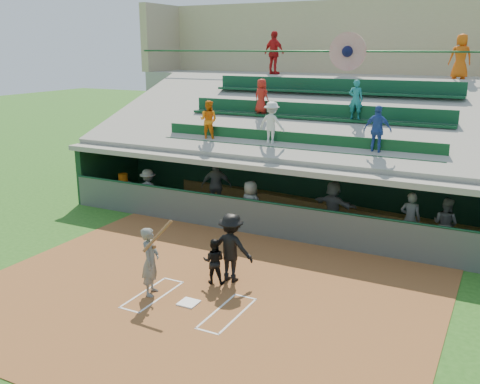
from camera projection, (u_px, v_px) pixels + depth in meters
The scene contains 21 objects.
ground at pixel (189, 304), 12.41m from camera, with size 100.00×100.00×0.00m, color #235618.
dirt_slab at pixel (200, 295), 12.84m from camera, with size 11.00×9.00×0.02m, color brown.
home_plate at pixel (189, 303), 12.41m from camera, with size 0.43×0.43×0.03m, color white.
batters_box_chalk at pixel (189, 303), 12.41m from camera, with size 2.65×1.85×0.01m.
dugout_floor at pixel (295, 222), 18.20m from camera, with size 16.00×3.50×0.04m, color #98978A.
concourse_slab at pixel (353, 129), 23.39m from camera, with size 20.00×3.00×4.60m, color gray.
grandstand at pixel (332, 140), 20.84m from camera, with size 20.40×10.40×7.80m.
batter_at_plate at pixel (151, 261), 12.68m from camera, with size 0.92×0.77×1.95m.
catcher at pixel (214, 261), 13.36m from camera, with size 0.57×0.44×1.16m, color black.
home_umpire at pixel (231, 248), 13.42m from camera, with size 1.14×0.66×1.77m, color black.
dugout_bench at pixel (312, 207), 19.02m from camera, with size 15.78×0.47×0.47m, color olive.
white_table at pixel (124, 192), 20.44m from camera, with size 0.82×0.62×0.72m, color white.
water_cooler at pixel (123, 178), 20.35m from camera, with size 0.35×0.35×0.35m, color orange.
dugout_player_a at pixel (148, 191), 19.06m from camera, with size 1.00×0.58×1.56m, color #51534F.
dugout_player_b at pixel (216, 186), 19.15m from camera, with size 1.08×0.45×1.85m, color #5B5E59.
dugout_player_c at pixel (250, 206), 17.15m from camera, with size 0.79×0.52×1.62m, color #555752.
dugout_player_d at pixel (333, 206), 17.04m from camera, with size 1.53×0.49×1.65m, color #5F625C.
dugout_player_e at pixel (410, 219), 15.80m from camera, with size 0.60×0.39×1.64m, color #5E605B.
dugout_player_f at pixel (445, 224), 15.46m from camera, with size 0.76×0.59×1.56m, color #535550.
concourse_staff_a at pixel (274, 53), 23.37m from camera, with size 1.09×0.45×1.85m, color red.
concourse_staff_b at pixel (461, 57), 19.76m from camera, with size 0.81×0.53×1.65m, color #D0510C.
Camera 1 is at (6.22, -9.50, 5.78)m, focal length 40.00 mm.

